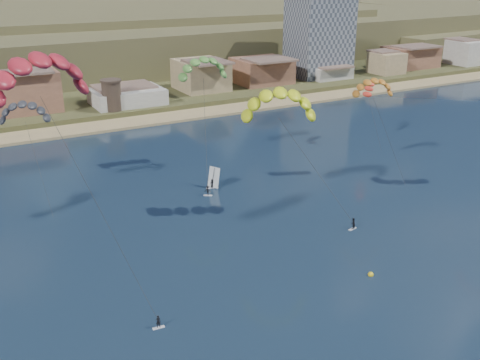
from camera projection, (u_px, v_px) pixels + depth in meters
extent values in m
plane|color=black|center=(380.00, 356.00, 62.40)|extent=(2400.00, 2400.00, 0.00)
cube|color=tan|center=(104.00, 126.00, 148.80)|extent=(2200.00, 12.00, 0.90)
cube|color=brown|center=(117.00, 35.00, 256.52)|extent=(320.00, 150.00, 15.00)
cube|color=brown|center=(476.00, 22.00, 344.78)|extent=(240.00, 120.00, 8.00)
cube|color=gray|center=(319.00, 33.00, 199.04)|extent=(20.00, 16.00, 30.00)
cylinder|color=#47382D|center=(112.00, 96.00, 155.51)|extent=(5.20, 5.20, 8.00)
cylinder|color=#47382D|center=(111.00, 81.00, 153.95)|extent=(5.82, 5.82, 0.60)
cube|color=silver|center=(159.00, 328.00, 67.16)|extent=(1.49, 0.55, 0.10)
imported|color=black|center=(158.00, 321.00, 66.84)|extent=(0.64, 0.45, 1.68)
cylinder|color=#262626|center=(102.00, 213.00, 64.02)|extent=(0.05, 0.05, 28.88)
cube|color=silver|center=(352.00, 229.00, 91.91)|extent=(1.70, 0.85, 0.11)
imported|color=black|center=(353.00, 223.00, 91.55)|extent=(1.05, 0.90, 1.88)
cylinder|color=#262626|center=(316.00, 170.00, 91.40)|extent=(0.05, 0.05, 20.72)
cube|color=silver|center=(208.00, 195.00, 105.02)|extent=(1.63, 1.27, 0.11)
imported|color=black|center=(208.00, 190.00, 104.66)|extent=(1.39, 1.23, 1.86)
cylinder|color=#262626|center=(205.00, 132.00, 108.93)|extent=(0.05, 0.05, 23.91)
cylinder|color=#262626|center=(35.00, 170.00, 95.57)|extent=(0.04, 0.04, 16.87)
cylinder|color=#262626|center=(383.00, 142.00, 108.40)|extent=(0.04, 0.04, 18.05)
cylinder|color=#262626|center=(377.00, 121.00, 131.05)|extent=(0.04, 0.04, 13.95)
cube|color=silver|center=(212.00, 188.00, 108.61)|extent=(2.36, 1.04, 0.11)
imported|color=black|center=(212.00, 183.00, 108.29)|extent=(0.88, 0.65, 1.64)
cube|color=white|center=(214.00, 177.00, 108.04)|extent=(1.29, 2.59, 3.92)
sphere|color=yellow|center=(371.00, 275.00, 78.36)|extent=(0.79, 0.79, 0.79)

